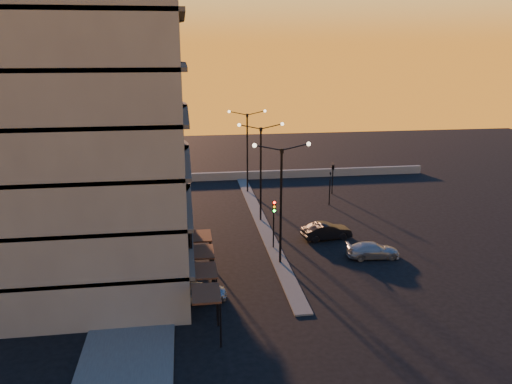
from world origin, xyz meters
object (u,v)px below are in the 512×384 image
Objects in this scene: streetlamp_mid at (261,164)px; car_wagon at (373,250)px; traffic_light_main at (274,216)px; car_sedan at (327,231)px; car_hatchback at (198,292)px.

car_wagon is (7.54, -9.91, -4.98)m from streetlamp_mid.
traffic_light_main is 0.98× the size of car_sedan.
car_wagon is (14.04, 5.19, -0.04)m from car_hatchback.
car_hatchback is at bearing 113.59° from car_wagon.
traffic_light_main is at bearing -90.00° from streetlamp_mid.
streetlamp_mid is 8.86m from car_sedan.
traffic_light_main is 8.36m from car_wagon.
car_wagon is (2.54, -4.46, -0.11)m from car_sedan.
car_wagon is at bearing -20.24° from traffic_light_main.
traffic_light_main reaches higher than car_sedan.
car_hatchback is (-6.50, -15.10, -4.94)m from streetlamp_mid.
streetlamp_mid is 13.41m from car_wagon.
car_sedan reaches higher than car_wagon.
streetlamp_mid is 2.48× the size of car_hatchback.
car_sedan is 1.03× the size of car_wagon.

